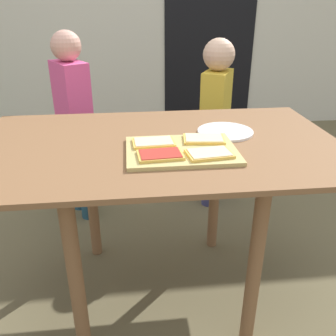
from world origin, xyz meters
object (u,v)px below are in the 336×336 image
(cutting_board, at_px, (181,151))
(pizza_slice_far_right, at_px, (204,139))
(dining_table, at_px, (159,167))
(plate_white_right, at_px, (225,132))
(pizza_slice_far_left, at_px, (153,142))
(child_left, at_px, (74,117))
(child_right, at_px, (216,112))
(pizza_slice_near_left, at_px, (160,155))
(pizza_slice_near_right, at_px, (209,154))

(cutting_board, xyz_separation_m, pizza_slice_far_right, (0.10, 0.07, 0.01))
(dining_table, relative_size, plate_white_right, 6.17)
(pizza_slice_far_left, distance_m, child_left, 0.91)
(child_left, distance_m, child_right, 0.86)
(cutting_board, relative_size, pizza_slice_near_left, 2.46)
(plate_white_right, height_order, child_left, child_left)
(dining_table, xyz_separation_m, child_right, (0.43, 0.82, -0.02))
(dining_table, height_order, child_left, child_left)
(pizza_slice_near_left, xyz_separation_m, child_left, (-0.42, 0.92, -0.14))
(dining_table, bearing_deg, pizza_slice_near_left, -92.98)
(pizza_slice_far_left, bearing_deg, plate_white_right, 23.22)
(pizza_slice_near_left, xyz_separation_m, pizza_slice_far_left, (-0.01, 0.12, 0.00))
(cutting_board, bearing_deg, pizza_slice_far_left, 149.08)
(dining_table, bearing_deg, pizza_slice_far_left, -114.08)
(plate_white_right, distance_m, child_right, 0.77)
(pizza_slice_far_left, xyz_separation_m, child_left, (-0.40, 0.80, -0.14))
(pizza_slice_near_right, distance_m, child_right, 1.05)
(pizza_slice_far_left, height_order, pizza_slice_near_right, same)
(child_left, bearing_deg, dining_table, -60.29)
(pizza_slice_far_right, relative_size, child_right, 0.16)
(pizza_slice_far_left, distance_m, child_right, 1.00)
(pizza_slice_near_left, relative_size, child_left, 0.15)
(dining_table, height_order, child_right, child_right)
(pizza_slice_near_left, height_order, plate_white_right, pizza_slice_near_left)
(pizza_slice_far_left, relative_size, plate_white_right, 0.69)
(dining_table, distance_m, pizza_slice_near_left, 0.22)
(dining_table, height_order, plate_white_right, plate_white_right)
(pizza_slice_far_left, bearing_deg, child_left, 116.71)
(pizza_slice_far_left, xyz_separation_m, plate_white_right, (0.31, 0.13, -0.02))
(cutting_board, distance_m, pizza_slice_near_right, 0.11)
(pizza_slice_near_right, distance_m, plate_white_right, 0.29)
(pizza_slice_near_left, bearing_deg, pizza_slice_far_left, 96.98)
(pizza_slice_far_left, bearing_deg, pizza_slice_near_left, -83.02)
(dining_table, distance_m, pizza_slice_far_right, 0.22)
(pizza_slice_far_right, xyz_separation_m, child_left, (-0.60, 0.79, -0.14))
(pizza_slice_near_left, height_order, child_right, child_right)
(dining_table, xyz_separation_m, pizza_slice_far_left, (-0.02, -0.05, 0.13))
(cutting_board, distance_m, child_left, 1.00)
(pizza_slice_near_left, xyz_separation_m, pizza_slice_near_right, (0.17, -0.01, 0.00))
(cutting_board, relative_size, child_right, 0.38)
(child_left, bearing_deg, pizza_slice_near_left, -65.61)
(cutting_board, bearing_deg, plate_white_right, 41.96)
(pizza_slice_near_left, distance_m, child_right, 1.10)
(pizza_slice_far_left, bearing_deg, dining_table, 65.92)
(pizza_slice_near_right, bearing_deg, child_left, 122.31)
(cutting_board, height_order, pizza_slice_far_right, pizza_slice_far_right)
(pizza_slice_far_right, bearing_deg, dining_table, 167.84)
(pizza_slice_near_right, xyz_separation_m, plate_white_right, (0.12, 0.26, -0.02))
(cutting_board, relative_size, child_left, 0.36)
(plate_white_right, bearing_deg, pizza_slice_near_right, -115.55)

